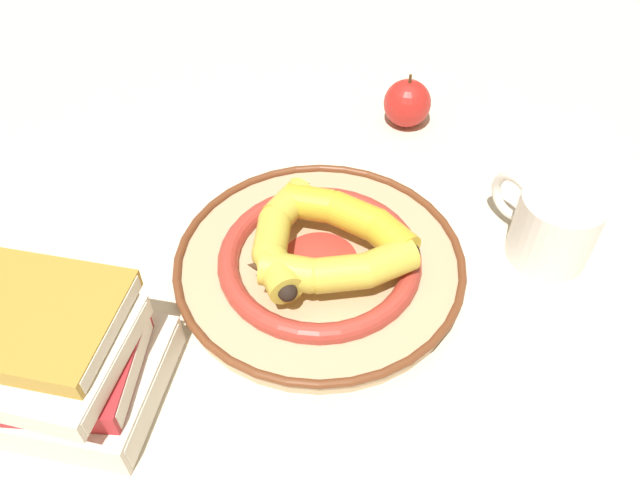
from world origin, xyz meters
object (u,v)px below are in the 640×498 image
Objects in this scene: banana_c at (336,270)px; apple at (407,103)px; decorative_bowl at (320,262)px; banana_b at (280,234)px; book_stack at (43,357)px; banana_a at (354,220)px; coffee_mug at (552,225)px.

banana_c is 2.25× the size of apple.
banana_b is at bearing 0.14° from decorative_bowl.
decorative_bowl is 0.06m from banana_b.
book_stack is at bearing -165.92° from banana_c.
banana_a reaches higher than banana_b.
decorative_bowl is 0.06m from banana_a.
book_stack is (0.24, 0.16, 0.00)m from banana_c.
coffee_mug is at bearing -147.53° from banana_a.
apple is (-0.29, -0.50, -0.02)m from book_stack.
banana_b is 1.02× the size of banana_c.
banana_b reaches higher than decorative_bowl.
banana_c is 0.29m from book_stack.
banana_a is 0.08m from banana_c.
coffee_mug is at bearing -162.03° from decorative_bowl.
banana_a is at bearing -130.02° from decorative_bowl.
decorative_bowl is 1.83× the size of banana_c.
decorative_bowl is 1.83× the size of banana_a.
banana_b is 0.87× the size of book_stack.
decorative_bowl is 0.06m from banana_c.
book_stack reaches higher than apple.
banana_a is 1.00× the size of banana_c.
book_stack is (0.22, 0.20, 0.04)m from decorative_bowl.
coffee_mug is at bearing 8.99° from banana_c.
banana_c is at bearing 121.97° from decorative_bowl.
decorative_bowl is 0.30m from book_stack.
apple is (-0.03, -0.27, -0.02)m from banana_a.
decorative_bowl is 4.13× the size of apple.
banana_b is 0.33m from apple.
banana_a is at bearing 55.07° from coffee_mug.
banana_b is at bearing 70.13° from apple.
book_stack is at bearing 64.11° from banana_a.
banana_c is at bearing 71.58° from coffee_mug.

